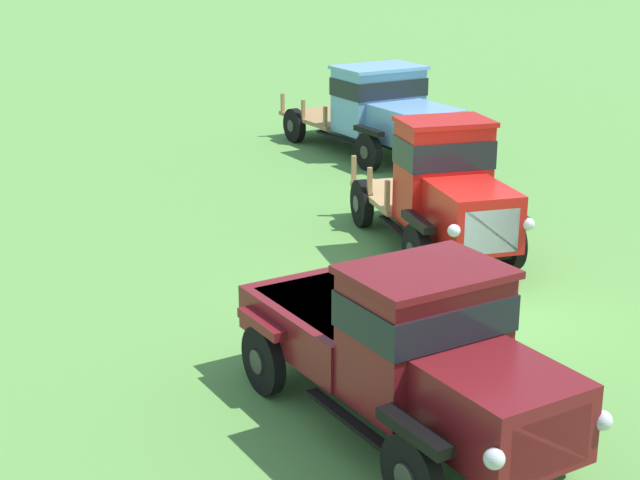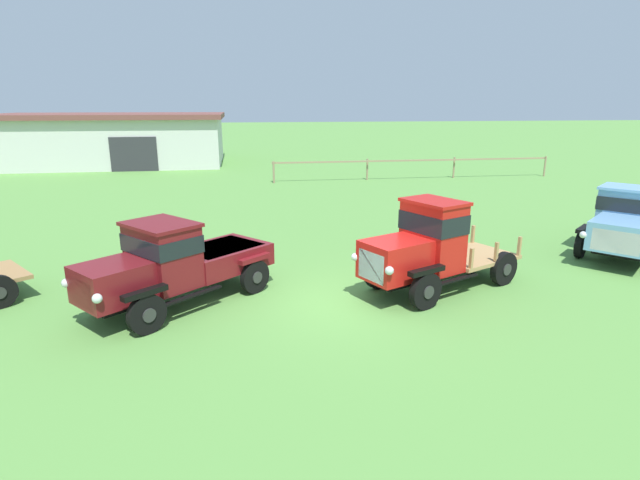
% 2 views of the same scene
% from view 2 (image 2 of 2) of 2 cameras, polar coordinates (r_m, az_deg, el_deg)
% --- Properties ---
extents(ground_plane, '(240.00, 240.00, 0.00)m').
position_cam_2_polar(ground_plane, '(12.35, 2.91, -6.87)').
color(ground_plane, '#5B9342').
extents(farm_shed, '(17.42, 10.52, 3.90)m').
position_cam_2_polar(farm_shed, '(43.23, -22.71, 10.62)').
color(farm_shed, silver).
rests_on(farm_shed, ground).
extents(paddock_fence, '(18.06, 0.58, 1.31)m').
position_cam_2_polar(paddock_fence, '(32.41, 10.74, 8.61)').
color(paddock_fence, '#997F60').
rests_on(paddock_fence, ground).
extents(vintage_truck_second_in_line, '(4.63, 4.30, 2.07)m').
position_cam_2_polar(vintage_truck_second_in_line, '(12.23, -16.32, -2.47)').
color(vintage_truck_second_in_line, black).
rests_on(vintage_truck_second_in_line, ground).
extents(vintage_truck_midrow_center, '(4.91, 3.36, 2.36)m').
position_cam_2_polar(vintage_truck_midrow_center, '(12.80, 12.13, -0.80)').
color(vintage_truck_midrow_center, black).
rests_on(vintage_truck_midrow_center, ground).
extents(vintage_truck_far_side, '(5.60, 5.16, 2.17)m').
position_cam_2_polar(vintage_truck_far_side, '(18.18, 32.10, 1.79)').
color(vintage_truck_far_side, black).
rests_on(vintage_truck_far_side, ground).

